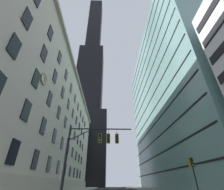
% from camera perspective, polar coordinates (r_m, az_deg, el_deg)
% --- Properties ---
extents(station_building, '(16.07, 62.60, 27.20)m').
position_cam_1_polar(station_building, '(42.61, -24.79, -11.07)').
color(station_building, beige).
rests_on(station_building, ground).
extents(dark_skyscraper, '(24.85, 24.85, 184.20)m').
position_cam_1_polar(dark_skyscraper, '(102.79, -8.73, 0.08)').
color(dark_skyscraper, black).
rests_on(dark_skyscraper, ground).
extents(glass_office_midrise, '(15.22, 54.10, 51.09)m').
position_cam_1_polar(glass_office_midrise, '(53.94, 21.25, -1.61)').
color(glass_office_midrise, gray).
rests_on(glass_office_midrise, ground).
extents(traffic_signal_mast, '(7.29, 0.63, 7.09)m').
position_cam_1_polar(traffic_signal_mast, '(17.91, -5.84, -17.72)').
color(traffic_signal_mast, black).
rests_on(traffic_signal_mast, sidewalk_left).
extents(traffic_light_near_right, '(0.40, 0.63, 3.80)m').
position_cam_1_polar(traffic_light_near_right, '(19.93, 27.76, -22.19)').
color(traffic_light_near_right, black).
rests_on(traffic_light_near_right, sidewalk_right).
extents(street_lamppost, '(2.16, 0.32, 7.57)m').
position_cam_1_polar(street_lamppost, '(25.19, -16.57, -21.93)').
color(street_lamppost, '#47474C').
rests_on(street_lamppost, sidewalk_left).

